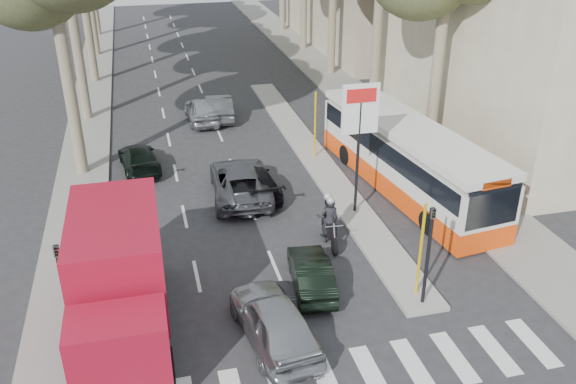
{
  "coord_description": "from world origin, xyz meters",
  "views": [
    {
      "loc": [
        -4.94,
        -16.12,
        12.18
      ],
      "look_at": [
        0.25,
        4.54,
        1.6
      ],
      "focal_mm": 38.0,
      "sensor_mm": 36.0,
      "label": 1
    }
  ],
  "objects_px": {
    "city_bus": "(407,156)",
    "motorcycle": "(328,219)",
    "silver_hatchback": "(274,320)",
    "dark_hatchback": "(311,273)",
    "red_truck": "(119,278)"
  },
  "relations": [
    {
      "from": "silver_hatchback",
      "to": "motorcycle",
      "type": "height_order",
      "value": "motorcycle"
    },
    {
      "from": "city_bus",
      "to": "red_truck",
      "type": "bearing_deg",
      "value": -157.27
    },
    {
      "from": "dark_hatchback",
      "to": "motorcycle",
      "type": "relative_size",
      "value": 1.51
    },
    {
      "from": "city_bus",
      "to": "motorcycle",
      "type": "distance_m",
      "value": 5.85
    },
    {
      "from": "red_truck",
      "to": "motorcycle",
      "type": "relative_size",
      "value": 2.95
    },
    {
      "from": "silver_hatchback",
      "to": "city_bus",
      "type": "bearing_deg",
      "value": -140.2
    },
    {
      "from": "dark_hatchback",
      "to": "red_truck",
      "type": "height_order",
      "value": "red_truck"
    },
    {
      "from": "city_bus",
      "to": "motorcycle",
      "type": "bearing_deg",
      "value": -150.9
    },
    {
      "from": "silver_hatchback",
      "to": "city_bus",
      "type": "xyz_separation_m",
      "value": [
        8.02,
        8.67,
        0.89
      ]
    },
    {
      "from": "silver_hatchback",
      "to": "red_truck",
      "type": "bearing_deg",
      "value": -27.75
    },
    {
      "from": "dark_hatchback",
      "to": "motorcycle",
      "type": "height_order",
      "value": "motorcycle"
    },
    {
      "from": "motorcycle",
      "to": "silver_hatchback",
      "type": "bearing_deg",
      "value": -117.88
    },
    {
      "from": "dark_hatchback",
      "to": "city_bus",
      "type": "xyz_separation_m",
      "value": [
        6.19,
        6.31,
        1.06
      ]
    },
    {
      "from": "red_truck",
      "to": "city_bus",
      "type": "distance_m",
      "value": 14.23
    },
    {
      "from": "silver_hatchback",
      "to": "city_bus",
      "type": "distance_m",
      "value": 11.85
    }
  ]
}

